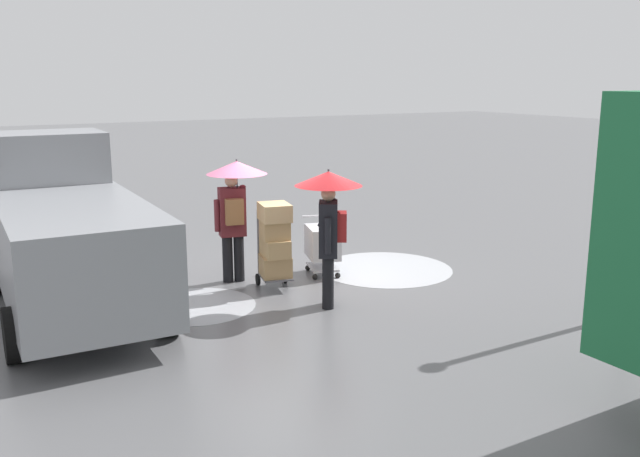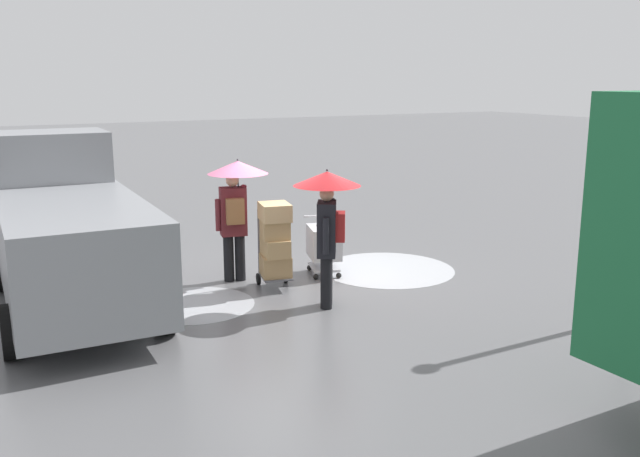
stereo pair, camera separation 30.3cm
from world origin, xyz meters
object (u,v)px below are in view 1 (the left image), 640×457
at_px(hand_dolly_boxes, 275,241).
at_px(pedestrian_pink_side, 235,193).
at_px(cargo_van_parked_right, 67,233).
at_px(shopping_cart_vendor, 322,244).
at_px(pedestrian_black_side, 329,207).

height_order(hand_dolly_boxes, pedestrian_pink_side, pedestrian_pink_side).
xyz_separation_m(cargo_van_parked_right, shopping_cart_vendor, (-4.29, 0.36, -0.61)).
bearing_deg(hand_dolly_boxes, pedestrian_black_side, 105.95).
distance_m(hand_dolly_boxes, pedestrian_black_side, 1.45).
bearing_deg(shopping_cart_vendor, cargo_van_parked_right, -4.77).
relative_size(hand_dolly_boxes, pedestrian_pink_side, 0.68).
relative_size(cargo_van_parked_right, shopping_cart_vendor, 5.29).
height_order(shopping_cart_vendor, hand_dolly_boxes, hand_dolly_boxes).
bearing_deg(cargo_van_parked_right, pedestrian_pink_side, -179.59).
xyz_separation_m(shopping_cart_vendor, hand_dolly_boxes, (1.13, 0.36, 0.25)).
bearing_deg(pedestrian_black_side, shopping_cart_vendor, -116.82).
relative_size(shopping_cart_vendor, hand_dolly_boxes, 0.69).
bearing_deg(pedestrian_black_side, pedestrian_pink_side, -69.31).
relative_size(cargo_van_parked_right, pedestrian_black_side, 2.51).
bearing_deg(pedestrian_black_side, cargo_van_parked_right, -28.62).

